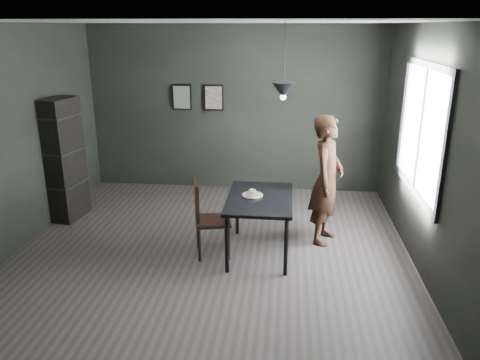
# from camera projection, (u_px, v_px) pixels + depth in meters

# --- Properties ---
(ground) EXTENTS (5.00, 5.00, 0.00)m
(ground) POSITION_uv_depth(u_px,v_px,m) (213.00, 250.00, 6.05)
(ground) COLOR #322D2B
(ground) RESTS_ON ground
(back_wall) EXTENTS (5.00, 0.10, 2.80)m
(back_wall) POSITION_uv_depth(u_px,v_px,m) (235.00, 109.00, 7.97)
(back_wall) COLOR black
(back_wall) RESTS_ON ground
(ceiling) EXTENTS (5.00, 5.00, 0.02)m
(ceiling) POSITION_uv_depth(u_px,v_px,m) (208.00, 22.00, 5.17)
(ceiling) COLOR silver
(ceiling) RESTS_ON ground
(window_assembly) EXTENTS (0.04, 1.96, 1.56)m
(window_assembly) POSITION_uv_depth(u_px,v_px,m) (421.00, 129.00, 5.49)
(window_assembly) COLOR white
(window_assembly) RESTS_ON ground
(cafe_table) EXTENTS (0.80, 1.20, 0.75)m
(cafe_table) POSITION_uv_depth(u_px,v_px,m) (260.00, 203.00, 5.78)
(cafe_table) COLOR black
(cafe_table) RESTS_ON ground
(white_plate) EXTENTS (0.23, 0.23, 0.01)m
(white_plate) POSITION_uv_depth(u_px,v_px,m) (252.00, 196.00, 5.80)
(white_plate) COLOR white
(white_plate) RESTS_ON cafe_table
(donut_pile) EXTENTS (0.17, 0.17, 0.08)m
(donut_pile) POSITION_uv_depth(u_px,v_px,m) (253.00, 193.00, 5.79)
(donut_pile) COLOR #FBE9C3
(donut_pile) RESTS_ON white_plate
(woman) EXTENTS (0.59, 0.72, 1.71)m
(woman) POSITION_uv_depth(u_px,v_px,m) (327.00, 180.00, 6.07)
(woman) COLOR black
(woman) RESTS_ON ground
(wood_chair) EXTENTS (0.51, 0.51, 0.97)m
(wood_chair) POSITION_uv_depth(u_px,v_px,m) (206.00, 214.00, 5.77)
(wood_chair) COLOR black
(wood_chair) RESTS_ON ground
(shelf_unit) EXTENTS (0.42, 0.64, 1.80)m
(shelf_unit) POSITION_uv_depth(u_px,v_px,m) (64.00, 160.00, 6.83)
(shelf_unit) COLOR black
(shelf_unit) RESTS_ON ground
(pendant_lamp) EXTENTS (0.28, 0.28, 0.86)m
(pendant_lamp) POSITION_uv_depth(u_px,v_px,m) (283.00, 90.00, 5.42)
(pendant_lamp) COLOR black
(pendant_lamp) RESTS_ON ground
(framed_print_left) EXTENTS (0.34, 0.04, 0.44)m
(framed_print_left) POSITION_uv_depth(u_px,v_px,m) (182.00, 97.00, 7.97)
(framed_print_left) COLOR black
(framed_print_left) RESTS_ON ground
(framed_print_right) EXTENTS (0.34, 0.04, 0.44)m
(framed_print_right) POSITION_uv_depth(u_px,v_px,m) (214.00, 98.00, 7.91)
(framed_print_right) COLOR black
(framed_print_right) RESTS_ON ground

